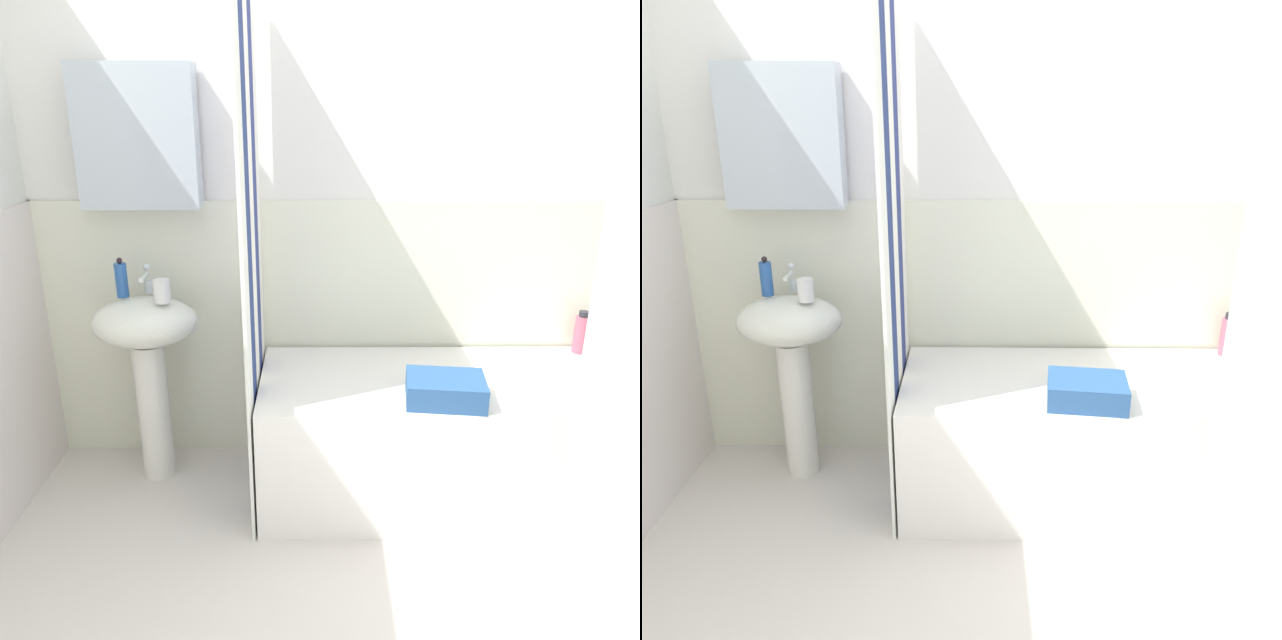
% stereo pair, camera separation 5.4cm
% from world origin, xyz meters
% --- Properties ---
extents(wall_back_tiled, '(3.60, 0.18, 2.40)m').
position_xyz_m(wall_back_tiled, '(-0.06, 1.26, 1.14)').
color(wall_back_tiled, silver).
rests_on(wall_back_tiled, ground_plane).
extents(sink, '(0.44, 0.34, 0.83)m').
position_xyz_m(sink, '(-1.04, 1.03, 0.61)').
color(sink, white).
rests_on(sink, ground_plane).
extents(faucet, '(0.03, 0.12, 0.12)m').
position_xyz_m(faucet, '(-1.04, 1.11, 0.89)').
color(faucet, silver).
rests_on(faucet, sink).
extents(soap_dispenser, '(0.05, 0.05, 0.17)m').
position_xyz_m(soap_dispenser, '(-1.13, 1.06, 0.91)').
color(soap_dispenser, '#27559F').
rests_on(soap_dispenser, sink).
extents(toothbrush_cup, '(0.07, 0.07, 0.09)m').
position_xyz_m(toothbrush_cup, '(-0.95, 0.99, 0.88)').
color(toothbrush_cup, silver).
rests_on(toothbrush_cup, sink).
extents(bathtub, '(1.62, 0.65, 0.54)m').
position_xyz_m(bathtub, '(0.26, 0.89, 0.27)').
color(bathtub, white).
rests_on(bathtub, ground_plane).
extents(shower_curtain, '(0.01, 0.65, 2.00)m').
position_xyz_m(shower_curtain, '(-0.57, 0.89, 1.00)').
color(shower_curtain, white).
rests_on(shower_curtain, ground_plane).
extents(conditioner_bottle, '(0.05, 0.05, 0.18)m').
position_xyz_m(conditioner_bottle, '(0.97, 1.15, 0.62)').
color(conditioner_bottle, gold).
rests_on(conditioner_bottle, bathtub).
extents(shampoo_bottle, '(0.06, 0.06, 0.19)m').
position_xyz_m(shampoo_bottle, '(0.85, 1.16, 0.63)').
color(shampoo_bottle, '#C15166').
rests_on(shampoo_bottle, bathtub).
extents(towel_folded, '(0.31, 0.25, 0.10)m').
position_xyz_m(towel_folded, '(0.16, 0.69, 0.59)').
color(towel_folded, '#2A4F83').
rests_on(towel_folded, bathtub).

